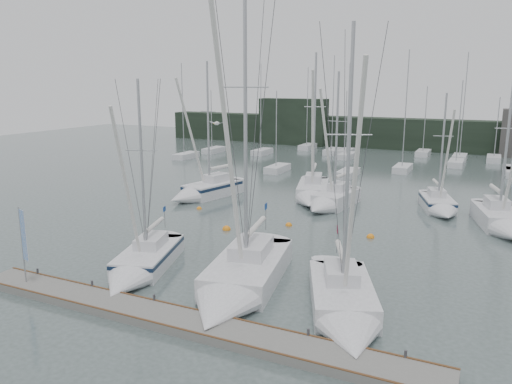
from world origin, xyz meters
TOP-DOWN VIEW (x-y plane):
  - ground at (0.00, 0.00)m, footprint 160.00×160.00m
  - dock at (0.00, -5.00)m, footprint 24.00×2.00m
  - far_treeline at (0.00, 62.00)m, footprint 90.00×4.00m
  - far_building_left at (-20.00, 60.00)m, footprint 12.00×3.00m
  - mast_forest at (0.94, 46.90)m, footprint 58.40×26.67m
  - sailboat_near_left at (-5.37, -0.98)m, footprint 5.05×8.89m
  - sailboat_near_center at (1.03, -1.17)m, footprint 5.48×11.50m
  - sailboat_near_right at (6.90, -1.49)m, footprint 6.01×9.28m
  - sailboat_mid_a at (-12.36, 17.15)m, footprint 4.54×8.80m
  - sailboat_mid_b at (-2.61, 20.82)m, footprint 5.15×9.53m
  - sailboat_mid_c at (-0.19, 18.62)m, footprint 3.48×7.66m
  - sailboat_mid_d at (8.67, 21.35)m, footprint 4.29×7.17m
  - sailboat_mid_e at (13.46, 17.71)m, footprint 4.70×8.41m
  - buoy_a at (-5.26, 9.12)m, footprint 0.64×0.64m
  - buoy_b at (4.97, 11.87)m, footprint 0.57×0.57m
  - buoy_c at (-10.45, 13.56)m, footprint 0.45×0.45m
  - dock_banner at (-9.44, -5.19)m, footprint 0.61×0.23m
  - seagull at (-0.55, -0.17)m, footprint 0.95×0.45m
  - buoy_d at (-1.43, 12.15)m, footprint 0.51×0.51m

SIDE VIEW (x-z plane):
  - ground at x=0.00m, z-range 0.00..0.00m
  - buoy_a at x=-5.26m, z-range -0.32..0.32m
  - buoy_b at x=4.97m, z-range -0.29..0.29m
  - buoy_c at x=-10.45m, z-range -0.22..0.22m
  - buoy_d at x=-1.43m, z-range -0.26..0.26m
  - dock at x=0.00m, z-range 0.00..0.40m
  - mast_forest at x=0.94m, z-range -6.96..7.93m
  - sailboat_near_left at x=-5.37m, z-range -5.45..6.51m
  - sailboat_mid_d at x=8.67m, z-range -4.84..5.92m
  - sailboat_near_right at x=6.90m, z-range -6.68..7.79m
  - sailboat_near_center at x=1.03m, z-range -8.42..9.65m
  - sailboat_mid_c at x=-0.19m, z-range -5.65..6.89m
  - sailboat_mid_e at x=13.46m, z-range -5.66..6.90m
  - sailboat_mid_b at x=-2.61m, z-range -6.54..7.82m
  - sailboat_mid_a at x=-12.36m, z-range -6.14..7.47m
  - far_treeline at x=0.00m, z-range 0.00..5.00m
  - dock_banner at x=-9.44m, z-range 0.78..4.90m
  - far_building_left at x=-20.00m, z-range 0.00..8.00m
  - seagull at x=-0.55m, z-range 8.71..8.90m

